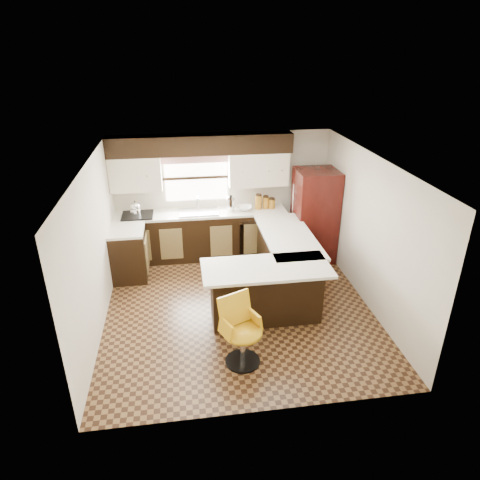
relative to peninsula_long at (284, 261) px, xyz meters
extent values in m
plane|color=#49301A|center=(-0.90, -0.62, -0.45)|extent=(4.40, 4.40, 0.00)
plane|color=silver|center=(-0.90, -0.62, 1.95)|extent=(4.40, 4.40, 0.00)
plane|color=beige|center=(-0.90, 1.58, 0.75)|extent=(4.40, 0.00, 4.40)
plane|color=beige|center=(-0.90, -2.83, 0.75)|extent=(4.40, 0.00, 4.40)
plane|color=beige|center=(-3.00, -0.62, 0.75)|extent=(0.00, 4.40, 4.40)
plane|color=beige|center=(1.20, -0.62, 0.75)|extent=(0.00, 4.40, 4.40)
cube|color=black|center=(-1.35, 1.28, 0.00)|extent=(3.30, 0.60, 0.90)
cube|color=black|center=(-2.70, 0.62, 0.00)|extent=(0.60, 0.70, 0.90)
cube|color=silver|center=(-1.35, 1.28, 0.47)|extent=(3.30, 0.60, 0.04)
cube|color=silver|center=(-2.70, 0.62, 0.47)|extent=(0.60, 0.70, 0.04)
cube|color=black|center=(-1.30, 1.40, 1.77)|extent=(3.40, 0.35, 0.36)
cube|color=beige|center=(-2.52, 1.40, 1.27)|extent=(0.94, 0.35, 0.64)
cube|color=beige|center=(-0.22, 1.40, 1.27)|extent=(1.14, 0.35, 0.64)
cube|color=white|center=(-1.40, 1.56, 1.10)|extent=(1.20, 0.02, 0.90)
cube|color=#D19B93|center=(-1.40, 1.52, 1.49)|extent=(1.30, 0.06, 0.18)
cube|color=#B2B2B7|center=(-1.40, 1.25, 0.51)|extent=(0.75, 0.45, 0.03)
cube|color=black|center=(-0.35, 0.99, -0.02)|extent=(0.58, 0.03, 0.78)
cube|color=black|center=(-2.55, 1.25, 0.51)|extent=(0.58, 0.50, 0.02)
cube|color=black|center=(0.00, 0.00, 0.00)|extent=(0.60, 1.95, 0.90)
cube|color=black|center=(-0.53, -0.97, 0.00)|extent=(1.65, 0.60, 0.90)
cube|color=silver|center=(0.05, 0.00, 0.47)|extent=(0.84, 1.95, 0.04)
cube|color=silver|center=(-0.55, -1.06, 0.47)|extent=(1.89, 0.84, 0.04)
cube|color=#370C09|center=(0.80, 0.90, 0.44)|extent=(0.77, 0.74, 1.79)
cylinder|color=silver|center=(-0.77, 1.28, 0.63)|extent=(0.15, 0.15, 0.28)
imported|color=white|center=(-0.51, 1.28, 0.53)|extent=(0.35, 0.35, 0.07)
cylinder|color=#996519|center=(-0.23, 1.30, 0.63)|extent=(0.13, 0.13, 0.27)
cylinder|color=#996519|center=(-0.08, 1.30, 0.61)|extent=(0.12, 0.12, 0.23)
cylinder|color=#996519|center=(0.04, 1.30, 0.59)|extent=(0.14, 0.14, 0.18)
camera|label=1|loc=(-1.72, -6.44, 3.49)|focal=32.00mm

